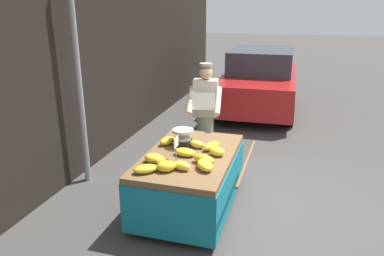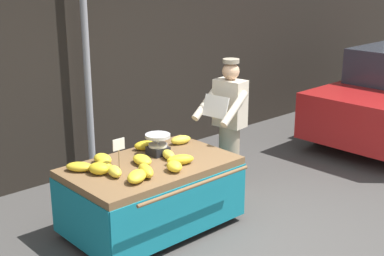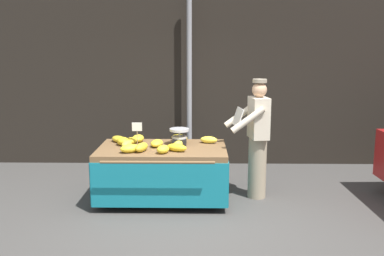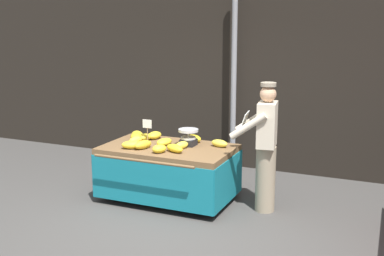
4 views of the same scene
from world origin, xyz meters
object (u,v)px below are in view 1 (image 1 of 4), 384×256
banana_bunch_12 (197,144)px  vendor_person (205,116)px  banana_bunch_0 (166,166)px  banana_bunch_2 (217,151)px  banana_bunch_10 (185,132)px  banana_bunch_4 (185,152)px  banana_bunch_8 (164,163)px  banana_bunch_11 (205,165)px  banana_cart (190,168)px  banana_bunch_1 (167,141)px  weighing_scale (183,138)px  banana_bunch_6 (204,159)px  parked_car (260,80)px  banana_bunch_9 (212,146)px  banana_bunch_7 (146,169)px  price_sign (176,145)px  banana_bunch_3 (154,158)px  street_pole (79,82)px  banana_bunch_5 (182,166)px

banana_bunch_12 → vendor_person: vendor_person is taller
vendor_person → banana_bunch_0: bearing=-179.0°
banana_bunch_2 → banana_bunch_10: (0.62, 0.61, -0.00)m
banana_bunch_4 → banana_bunch_10: size_ratio=1.10×
banana_bunch_8 → banana_bunch_11: bearing=-82.4°
banana_cart → banana_bunch_11: size_ratio=6.54×
banana_cart → banana_bunch_1: 0.52m
vendor_person → weighing_scale: bearing=178.9°
banana_bunch_6 → banana_bunch_0: bearing=131.0°
banana_bunch_11 → parked_car: parked_car is taller
banana_bunch_9 → banana_bunch_10: 0.67m
weighing_scale → banana_bunch_7: 0.92m
banana_bunch_10 → banana_bunch_9: bearing=-131.5°
banana_bunch_7 → banana_bunch_12: (0.89, -0.35, 0.00)m
banana_cart → banana_bunch_10: (0.66, 0.27, 0.26)m
weighing_scale → parked_car: size_ratio=0.07×
banana_bunch_7 → banana_bunch_12: banana_bunch_12 is taller
banana_bunch_1 → banana_bunch_11: size_ratio=0.92×
banana_bunch_1 → banana_bunch_8: banana_bunch_1 is taller
price_sign → banana_bunch_7: (-0.32, 0.26, -0.20)m
banana_bunch_3 → vendor_person: vendor_person is taller
banana_bunch_1 → banana_bunch_8: (-0.69, -0.21, -0.00)m
banana_bunch_4 → parked_car: (5.26, -0.33, -0.07)m
street_pole → banana_bunch_2: size_ratio=14.95×
banana_bunch_1 → banana_bunch_6: bearing=-127.0°
banana_bunch_2 → banana_bunch_1: bearing=75.8°
weighing_scale → banana_bunch_10: bearing=13.6°
weighing_scale → banana_bunch_0: 0.80m
price_sign → banana_bunch_7: 0.46m
banana_bunch_5 → banana_bunch_9: same height
banana_bunch_4 → banana_bunch_8: 0.41m
banana_cart → banana_bunch_6: bearing=-135.9°
price_sign → banana_cart: bearing=-9.8°
street_pole → weighing_scale: size_ratio=10.91×
price_sign → banana_bunch_2: price_sign is taller
banana_bunch_1 → banana_bunch_3: bearing=-174.8°
banana_bunch_12 → vendor_person: bearing=8.7°
weighing_scale → banana_bunch_6: (-0.49, -0.41, -0.06)m
banana_bunch_3 → banana_bunch_8: (-0.08, -0.15, -0.00)m
banana_bunch_10 → banana_bunch_12: banana_bunch_10 is taller
vendor_person → price_sign: bearing=-177.2°
street_pole → banana_bunch_5: (-0.83, -1.79, -0.70)m
banana_bunch_10 → banana_cart: bearing=-157.7°
street_pole → banana_bunch_7: bearing=-125.4°
banana_bunch_3 → banana_bunch_8: bearing=-118.8°
banana_bunch_11 → vendor_person: size_ratio=0.16×
banana_bunch_2 → banana_bunch_6: size_ratio=0.71×
weighing_scale → banana_bunch_3: bearing=165.0°
banana_bunch_6 → vendor_person: 1.64m
banana_bunch_5 → banana_bunch_3: bearing=74.5°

